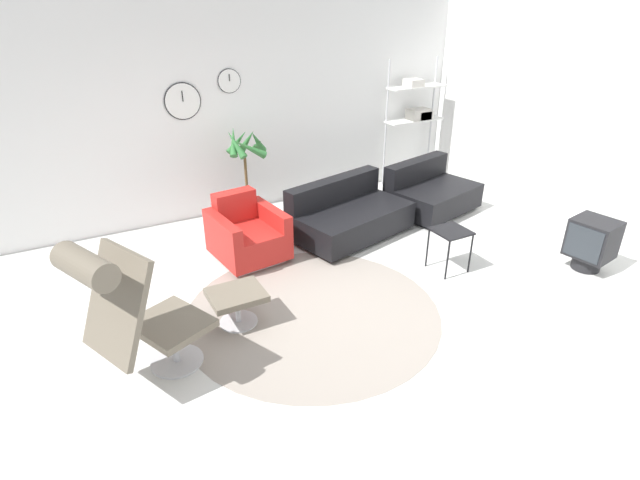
{
  "coord_description": "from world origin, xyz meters",
  "views": [
    {
      "loc": [
        -2.15,
        -3.64,
        2.82
      ],
      "look_at": [
        0.01,
        0.37,
        0.55
      ],
      "focal_mm": 28.0,
      "sensor_mm": 36.0,
      "label": 1
    }
  ],
  "objects_px": {
    "lounge_chair": "(128,303)",
    "shelf_unit": "(417,107)",
    "side_table": "(451,236)",
    "armchair_red": "(247,236)",
    "couch_low": "(348,216)",
    "ottoman": "(237,300)",
    "crt_television": "(592,242)",
    "potted_plant": "(248,181)",
    "couch_second": "(430,194)"
  },
  "relations": [
    {
      "from": "lounge_chair",
      "to": "crt_television",
      "type": "relative_size",
      "value": 2.17
    },
    {
      "from": "ottoman",
      "to": "armchair_red",
      "type": "distance_m",
      "value": 1.31
    },
    {
      "from": "ottoman",
      "to": "side_table",
      "type": "relative_size",
      "value": 1.04
    },
    {
      "from": "ottoman",
      "to": "armchair_red",
      "type": "relative_size",
      "value": 0.57
    },
    {
      "from": "side_table",
      "to": "potted_plant",
      "type": "distance_m",
      "value": 2.71
    },
    {
      "from": "crt_television",
      "to": "potted_plant",
      "type": "relative_size",
      "value": 0.44
    },
    {
      "from": "crt_television",
      "to": "lounge_chair",
      "type": "bearing_deg",
      "value": 75.04
    },
    {
      "from": "side_table",
      "to": "crt_television",
      "type": "distance_m",
      "value": 1.58
    },
    {
      "from": "lounge_chair",
      "to": "couch_low",
      "type": "height_order",
      "value": "lounge_chair"
    },
    {
      "from": "couch_second",
      "to": "potted_plant",
      "type": "xyz_separation_m",
      "value": [
        -2.43,
        0.8,
        0.35
      ]
    },
    {
      "from": "potted_plant",
      "to": "crt_television",
      "type": "bearing_deg",
      "value": -45.77
    },
    {
      "from": "couch_low",
      "to": "ottoman",
      "type": "bearing_deg",
      "value": 17.47
    },
    {
      "from": "couch_low",
      "to": "couch_second",
      "type": "relative_size",
      "value": 1.21
    },
    {
      "from": "couch_second",
      "to": "crt_television",
      "type": "height_order",
      "value": "couch_second"
    },
    {
      "from": "couch_second",
      "to": "shelf_unit",
      "type": "xyz_separation_m",
      "value": [
        0.52,
        1.09,
        0.97
      ]
    },
    {
      "from": "couch_low",
      "to": "crt_television",
      "type": "xyz_separation_m",
      "value": [
        1.91,
        -2.05,
        0.08
      ]
    },
    {
      "from": "armchair_red",
      "to": "shelf_unit",
      "type": "xyz_separation_m",
      "value": [
        3.33,
        1.2,
        0.94
      ]
    },
    {
      "from": "couch_second",
      "to": "crt_television",
      "type": "relative_size",
      "value": 2.3
    },
    {
      "from": "lounge_chair",
      "to": "ottoman",
      "type": "distance_m",
      "value": 1.16
    },
    {
      "from": "lounge_chair",
      "to": "armchair_red",
      "type": "xyz_separation_m",
      "value": [
        1.51,
        1.61,
        -0.49
      ]
    },
    {
      "from": "ottoman",
      "to": "armchair_red",
      "type": "height_order",
      "value": "armchair_red"
    },
    {
      "from": "potted_plant",
      "to": "shelf_unit",
      "type": "distance_m",
      "value": 3.03
    },
    {
      "from": "ottoman",
      "to": "potted_plant",
      "type": "xyz_separation_m",
      "value": [
        0.93,
        2.1,
        0.35
      ]
    },
    {
      "from": "couch_low",
      "to": "armchair_red",
      "type": "bearing_deg",
      "value": -14.81
    },
    {
      "from": "armchair_red",
      "to": "couch_low",
      "type": "xyz_separation_m",
      "value": [
        1.37,
        -0.03,
        -0.03
      ]
    },
    {
      "from": "side_table",
      "to": "ottoman",
      "type": "bearing_deg",
      "value": 176.52
    },
    {
      "from": "potted_plant",
      "to": "lounge_chair",
      "type": "bearing_deg",
      "value": -126.85
    },
    {
      "from": "couch_second",
      "to": "ottoman",
      "type": "bearing_deg",
      "value": 7.36
    },
    {
      "from": "lounge_chair",
      "to": "side_table",
      "type": "relative_size",
      "value": 2.65
    },
    {
      "from": "ottoman",
      "to": "shelf_unit",
      "type": "relative_size",
      "value": 0.26
    },
    {
      "from": "lounge_chair",
      "to": "shelf_unit",
      "type": "bearing_deg",
      "value": 96.36
    },
    {
      "from": "ottoman",
      "to": "potted_plant",
      "type": "height_order",
      "value": "potted_plant"
    },
    {
      "from": "armchair_red",
      "to": "shelf_unit",
      "type": "height_order",
      "value": "shelf_unit"
    },
    {
      "from": "shelf_unit",
      "to": "lounge_chair",
      "type": "bearing_deg",
      "value": -149.86
    },
    {
      "from": "potted_plant",
      "to": "couch_low",
      "type": "bearing_deg",
      "value": -43.36
    },
    {
      "from": "couch_low",
      "to": "shelf_unit",
      "type": "xyz_separation_m",
      "value": [
        1.96,
        1.22,
        0.97
      ]
    },
    {
      "from": "couch_low",
      "to": "side_table",
      "type": "relative_size",
      "value": 3.41
    },
    {
      "from": "armchair_red",
      "to": "potted_plant",
      "type": "xyz_separation_m",
      "value": [
        0.38,
        0.91,
        0.32
      ]
    },
    {
      "from": "couch_low",
      "to": "shelf_unit",
      "type": "bearing_deg",
      "value": -161.73
    },
    {
      "from": "lounge_chair",
      "to": "shelf_unit",
      "type": "height_order",
      "value": "shelf_unit"
    },
    {
      "from": "ottoman",
      "to": "side_table",
      "type": "xyz_separation_m",
      "value": [
        2.43,
        -0.15,
        0.17
      ]
    },
    {
      "from": "lounge_chair",
      "to": "armchair_red",
      "type": "height_order",
      "value": "lounge_chair"
    },
    {
      "from": "ottoman",
      "to": "side_table",
      "type": "height_order",
      "value": "side_table"
    },
    {
      "from": "ottoman",
      "to": "shelf_unit",
      "type": "height_order",
      "value": "shelf_unit"
    },
    {
      "from": "armchair_red",
      "to": "ottoman",
      "type": "bearing_deg",
      "value": 58.38
    },
    {
      "from": "potted_plant",
      "to": "couch_second",
      "type": "bearing_deg",
      "value": -18.23
    },
    {
      "from": "lounge_chair",
      "to": "side_table",
      "type": "xyz_separation_m",
      "value": [
        3.39,
        0.27,
        -0.35
      ]
    },
    {
      "from": "crt_television",
      "to": "couch_low",
      "type": "bearing_deg",
      "value": 33.64
    },
    {
      "from": "potted_plant",
      "to": "shelf_unit",
      "type": "height_order",
      "value": "shelf_unit"
    },
    {
      "from": "crt_television",
      "to": "shelf_unit",
      "type": "xyz_separation_m",
      "value": [
        0.05,
        3.27,
        0.89
      ]
    }
  ]
}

